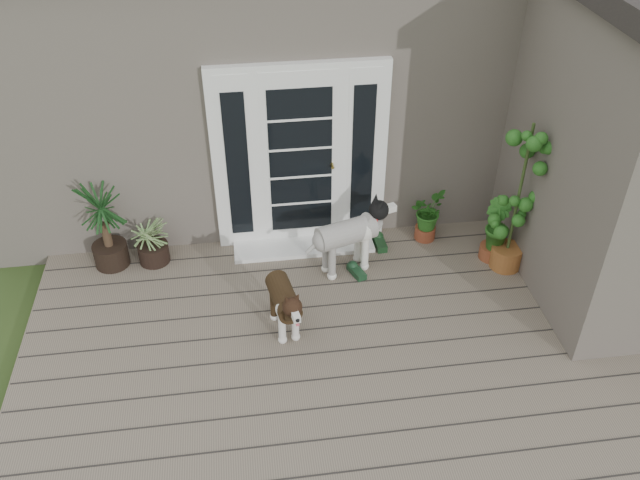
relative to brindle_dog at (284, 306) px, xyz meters
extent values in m
cube|color=#6B5B4C|center=(0.54, -0.70, -0.37)|extent=(6.20, 4.60, 0.12)
cube|color=#665E54|center=(0.54, 3.55, 1.12)|extent=(7.40, 4.00, 3.10)
cube|color=#665E54|center=(3.44, 0.40, 1.12)|extent=(1.60, 2.40, 3.10)
cube|color=white|center=(0.34, 1.50, 0.77)|extent=(1.90, 0.14, 2.15)
cube|color=white|center=(0.34, 1.30, -0.28)|extent=(1.60, 0.40, 0.05)
imported|color=#164F1C|center=(1.77, 1.30, -0.05)|extent=(0.55, 0.55, 0.52)
imported|color=#1B5F1E|center=(2.42, 0.83, -0.04)|extent=(0.42, 0.42, 0.54)
imported|color=#215E1B|center=(2.76, 1.19, -0.02)|extent=(0.43, 0.43, 0.58)
camera|label=1|loc=(-0.30, -4.79, 4.34)|focal=37.35mm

